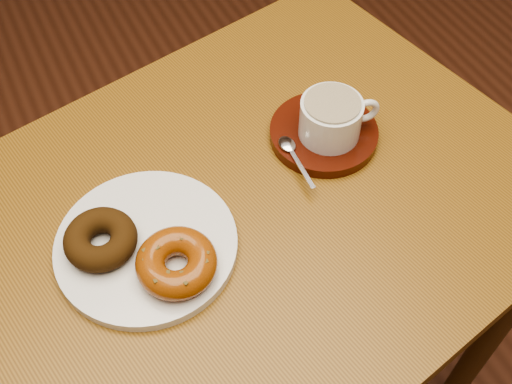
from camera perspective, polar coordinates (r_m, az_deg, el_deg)
name	(u,v)px	position (r m, az deg, el deg)	size (l,w,h in m)	color
cafe_table	(244,255)	(1.00, -1.03, -5.63)	(0.99, 0.82, 0.82)	brown
donut_plate	(146,245)	(0.86, -9.71, -4.69)	(0.24, 0.24, 0.01)	silver
donut_cinnamon	(101,239)	(0.84, -13.65, -4.11)	(0.09, 0.09, 0.03)	#361F0A
donut_caramel	(176,263)	(0.81, -7.08, -6.26)	(0.14, 0.14, 0.04)	#84400E
saucer	(324,133)	(0.97, 6.03, 5.21)	(0.16, 0.16, 0.02)	#370F07
coffee_cup	(332,118)	(0.94, 6.75, 6.57)	(0.12, 0.09, 0.06)	silver
teaspoon	(290,149)	(0.93, 3.02, 3.87)	(0.02, 0.10, 0.01)	silver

